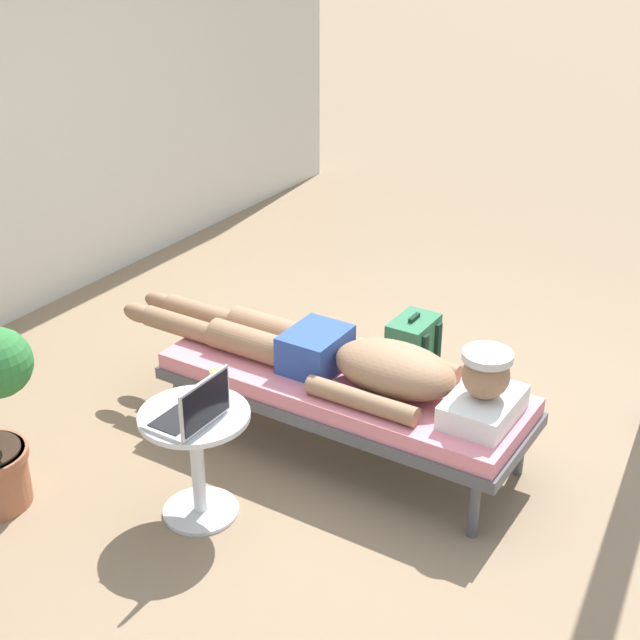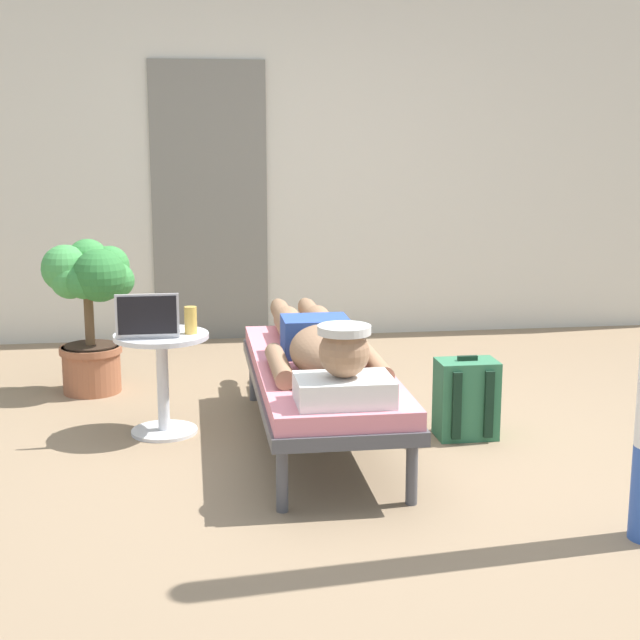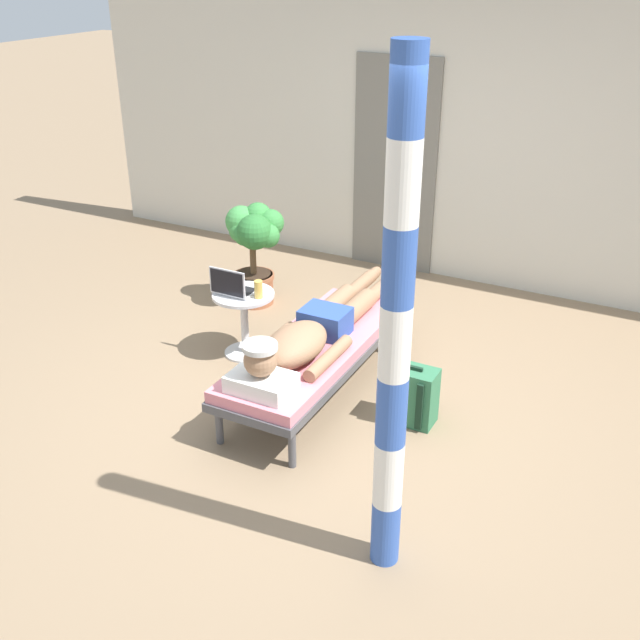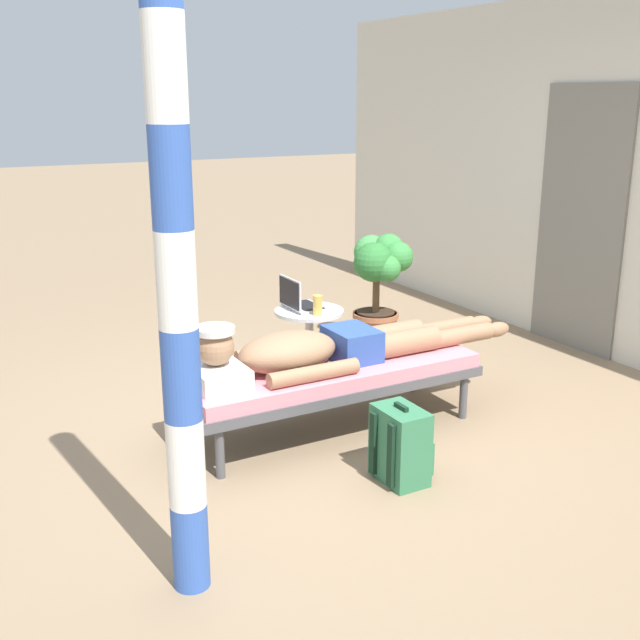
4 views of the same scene
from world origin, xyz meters
The scene contains 10 objects.
ground_plane centered at (0.00, 0.00, 0.00)m, with size 40.00×40.00×0.00m, color #8C7256.
house_door_panel centered at (-0.54, 2.66, 1.02)m, with size 0.84×0.03×2.04m, color slate.
lounge_chair centered at (-0.08, 0.16, 0.35)m, with size 0.64×1.83×0.42m.
person_reclining centered at (-0.08, 0.12, 0.52)m, with size 0.53×2.17×0.33m.
side_table centered at (-0.85, 0.44, 0.36)m, with size 0.48×0.48×0.52m.
laptop centered at (-0.91, 0.39, 0.58)m, with size 0.31×0.24×0.23m.
drink_glass centered at (-0.70, 0.43, 0.59)m, with size 0.06×0.06×0.14m, color gold.
backpack centered at (0.67, 0.16, 0.20)m, with size 0.30×0.26×0.42m.
potted_plant centered at (-1.28, 1.29, 0.58)m, with size 0.54×0.47×0.91m.
porch_post centered at (1.01, -1.11, 1.29)m, with size 0.15×0.15×2.59m.
Camera 4 is at (3.67, -1.98, 1.94)m, focal length 43.25 mm.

